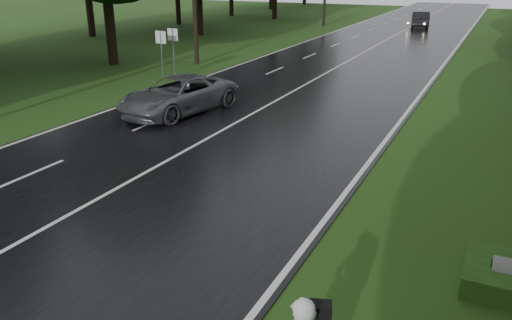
# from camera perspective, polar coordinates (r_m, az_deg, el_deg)

# --- Properties ---
(ground) EXTENTS (160.00, 160.00, 0.00)m
(ground) POSITION_cam_1_polar(r_m,az_deg,el_deg) (13.24, -21.60, -6.71)
(ground) COLOR #244715
(ground) RESTS_ON ground
(road) EXTENTS (12.00, 140.00, 0.04)m
(road) POSITION_cam_1_polar(r_m,az_deg,el_deg) (29.73, 7.48, 9.37)
(road) COLOR black
(road) RESTS_ON ground
(lane_center) EXTENTS (0.12, 140.00, 0.01)m
(lane_center) POSITION_cam_1_polar(r_m,az_deg,el_deg) (29.73, 7.48, 9.41)
(lane_center) COLOR silver
(lane_center) RESTS_ON road
(grey_car) EXTENTS (3.50, 5.81, 1.51)m
(grey_car) POSITION_cam_1_polar(r_m,az_deg,el_deg) (21.68, -8.72, 7.19)
(grey_car) COLOR #4F5154
(grey_car) RESTS_ON road
(far_car) EXTENTS (2.46, 5.00, 1.58)m
(far_car) POSITION_cam_1_polar(r_m,az_deg,el_deg) (56.44, 17.87, 14.72)
(far_car) COLOR black
(far_car) RESTS_ON road
(utility_pole_mid) EXTENTS (1.80, 0.28, 10.03)m
(utility_pole_mid) POSITION_cam_1_polar(r_m,az_deg,el_deg) (33.44, -6.61, 10.62)
(utility_pole_mid) COLOR black
(utility_pole_mid) RESTS_ON ground
(utility_pole_far) EXTENTS (1.80, 0.28, 10.41)m
(utility_pole_far) POSITION_cam_1_polar(r_m,az_deg,el_deg) (56.23, 7.55, 14.63)
(utility_pole_far) COLOR black
(utility_pole_far) RESTS_ON ground
(road_sign_a) EXTENTS (0.64, 0.10, 2.68)m
(road_sign_a) POSITION_cam_1_polar(r_m,az_deg,el_deg) (28.26, -10.28, 8.58)
(road_sign_a) COLOR white
(road_sign_a) RESTS_ON ground
(road_sign_b) EXTENTS (0.65, 0.10, 2.70)m
(road_sign_b) POSITION_cam_1_polar(r_m,az_deg,el_deg) (29.14, -9.02, 9.02)
(road_sign_b) COLOR white
(road_sign_b) RESTS_ON ground
(tree_left_d) EXTENTS (9.37, 9.37, 14.64)m
(tree_left_d) POSITION_cam_1_polar(r_m,az_deg,el_deg) (34.31, -15.59, 10.27)
(tree_left_d) COLOR black
(tree_left_d) RESTS_ON ground
(tree_left_e) EXTENTS (9.12, 9.12, 14.25)m
(tree_left_e) POSITION_cam_1_polar(r_m,az_deg,el_deg) (48.20, -6.18, 13.70)
(tree_left_e) COLOR black
(tree_left_e) RESTS_ON ground
(tree_left_f) EXTENTS (11.57, 11.57, 18.08)m
(tree_left_f) POSITION_cam_1_polar(r_m,az_deg,el_deg) (63.63, 2.08, 15.47)
(tree_left_f) COLOR black
(tree_left_f) RESTS_ON ground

